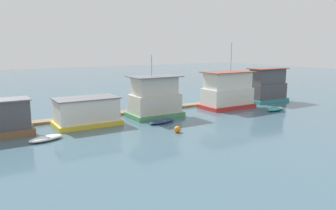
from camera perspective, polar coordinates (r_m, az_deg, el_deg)
ground_plane at (r=41.45m, az=-0.73°, el=-1.70°), size 200.00×200.00×0.00m
dock_walkway at (r=44.10m, az=-2.84°, el=-0.78°), size 51.00×1.59×0.30m
houseboat_yellow at (r=36.86m, az=-13.99°, el=-1.14°), size 6.96×4.08×3.06m
houseboat_green at (r=40.01m, az=-2.33°, el=1.17°), size 6.33×4.15×7.54m
houseboat_red at (r=46.59m, az=10.30°, el=2.43°), size 7.44×4.12×9.03m
houseboat_teal at (r=53.38m, az=16.89°, el=3.17°), size 6.59×3.41×5.23m
dinghy_white at (r=32.18m, az=-20.48°, el=-5.45°), size 3.50×2.21×0.44m
dinghy_navy at (r=36.94m, az=-1.04°, el=-2.85°), size 3.69×1.83×0.40m
dinghy_teal at (r=46.34m, az=18.17°, el=-0.66°), size 3.45×1.81×0.43m
mooring_post_far_left at (r=48.74m, az=8.20°, el=1.20°), size 0.21×0.21×2.01m
buoy_orange at (r=32.92m, az=1.64°, el=-4.25°), size 0.67×0.67×0.67m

